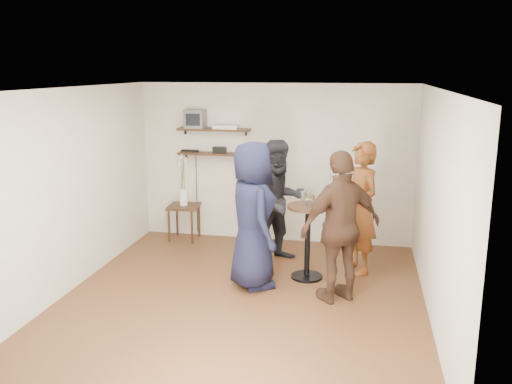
{
  "coord_description": "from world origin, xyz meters",
  "views": [
    {
      "loc": [
        1.41,
        -6.16,
        2.83
      ],
      "look_at": [
        0.1,
        0.4,
        1.3
      ],
      "focal_mm": 38.0,
      "sensor_mm": 36.0,
      "label": 1
    }
  ],
  "objects_px": {
    "radio": "(220,150)",
    "person_brown": "(341,227)",
    "person_navy": "(252,215)",
    "drinks_table": "(308,232)",
    "dvd_deck": "(226,127)",
    "side_table": "(184,211)",
    "person_dark": "(280,201)",
    "person_plaid": "(360,208)",
    "crt_monitor": "(196,119)"
  },
  "relations": [
    {
      "from": "radio",
      "to": "person_brown",
      "type": "relative_size",
      "value": 0.12
    },
    {
      "from": "drinks_table",
      "to": "person_brown",
      "type": "xyz_separation_m",
      "value": [
        0.47,
        -0.64,
        0.28
      ]
    },
    {
      "from": "person_brown",
      "to": "person_navy",
      "type": "bearing_deg",
      "value": -47.91
    },
    {
      "from": "radio",
      "to": "person_plaid",
      "type": "bearing_deg",
      "value": -25.4
    },
    {
      "from": "drinks_table",
      "to": "person_plaid",
      "type": "bearing_deg",
      "value": 29.81
    },
    {
      "from": "person_plaid",
      "to": "person_dark",
      "type": "xyz_separation_m",
      "value": [
        -1.17,
        0.23,
        -0.02
      ]
    },
    {
      "from": "person_dark",
      "to": "person_plaid",
      "type": "bearing_deg",
      "value": -48.94
    },
    {
      "from": "drinks_table",
      "to": "person_dark",
      "type": "xyz_separation_m",
      "value": [
        -0.48,
        0.63,
        0.25
      ]
    },
    {
      "from": "dvd_deck",
      "to": "person_brown",
      "type": "relative_size",
      "value": 0.21
    },
    {
      "from": "radio",
      "to": "drinks_table",
      "type": "bearing_deg",
      "value": -42.56
    },
    {
      "from": "side_table",
      "to": "person_brown",
      "type": "relative_size",
      "value": 0.31
    },
    {
      "from": "person_plaid",
      "to": "drinks_table",
      "type": "bearing_deg",
      "value": -90.0
    },
    {
      "from": "person_navy",
      "to": "radio",
      "type": "bearing_deg",
      "value": -3.96
    },
    {
      "from": "person_navy",
      "to": "person_brown",
      "type": "distance_m",
      "value": 1.18
    },
    {
      "from": "crt_monitor",
      "to": "person_dark",
      "type": "height_order",
      "value": "crt_monitor"
    },
    {
      "from": "person_plaid",
      "to": "person_dark",
      "type": "bearing_deg",
      "value": -131.06
    },
    {
      "from": "side_table",
      "to": "person_plaid",
      "type": "relative_size",
      "value": 0.32
    },
    {
      "from": "radio",
      "to": "person_navy",
      "type": "height_order",
      "value": "person_navy"
    },
    {
      "from": "person_brown",
      "to": "dvd_deck",
      "type": "bearing_deg",
      "value": -83.41
    },
    {
      "from": "person_plaid",
      "to": "person_navy",
      "type": "height_order",
      "value": "person_navy"
    },
    {
      "from": "crt_monitor",
      "to": "drinks_table",
      "type": "height_order",
      "value": "crt_monitor"
    },
    {
      "from": "side_table",
      "to": "person_navy",
      "type": "height_order",
      "value": "person_navy"
    },
    {
      "from": "side_table",
      "to": "crt_monitor",
      "type": "bearing_deg",
      "value": 42.87
    },
    {
      "from": "person_plaid",
      "to": "person_navy",
      "type": "bearing_deg",
      "value": -89.71
    },
    {
      "from": "person_plaid",
      "to": "person_brown",
      "type": "relative_size",
      "value": 0.99
    },
    {
      "from": "person_navy",
      "to": "person_brown",
      "type": "relative_size",
      "value": 1.02
    },
    {
      "from": "dvd_deck",
      "to": "drinks_table",
      "type": "height_order",
      "value": "dvd_deck"
    },
    {
      "from": "person_plaid",
      "to": "person_brown",
      "type": "bearing_deg",
      "value": -41.79
    },
    {
      "from": "radio",
      "to": "person_navy",
      "type": "distance_m",
      "value": 2.19
    },
    {
      "from": "person_brown",
      "to": "side_table",
      "type": "bearing_deg",
      "value": -72.36
    },
    {
      "from": "side_table",
      "to": "drinks_table",
      "type": "relative_size",
      "value": 0.57
    },
    {
      "from": "crt_monitor",
      "to": "dvd_deck",
      "type": "bearing_deg",
      "value": 0.0
    },
    {
      "from": "dvd_deck",
      "to": "side_table",
      "type": "relative_size",
      "value": 0.67
    },
    {
      "from": "dvd_deck",
      "to": "person_dark",
      "type": "bearing_deg",
      "value": -40.25
    },
    {
      "from": "dvd_deck",
      "to": "person_dark",
      "type": "xyz_separation_m",
      "value": [
        1.02,
        -0.87,
        -0.99
      ]
    },
    {
      "from": "drinks_table",
      "to": "person_plaid",
      "type": "xyz_separation_m",
      "value": [
        0.69,
        0.39,
        0.26
      ]
    },
    {
      "from": "dvd_deck",
      "to": "person_plaid",
      "type": "distance_m",
      "value": 2.64
    },
    {
      "from": "radio",
      "to": "drinks_table",
      "type": "xyz_separation_m",
      "value": [
        1.63,
        -1.49,
        -0.85
      ]
    },
    {
      "from": "dvd_deck",
      "to": "person_navy",
      "type": "xyz_separation_m",
      "value": [
        0.82,
        -1.89,
        -0.93
      ]
    },
    {
      "from": "side_table",
      "to": "person_navy",
      "type": "distance_m",
      "value": 2.35
    },
    {
      "from": "person_dark",
      "to": "drinks_table",
      "type": "bearing_deg",
      "value": -90.0
    },
    {
      "from": "drinks_table",
      "to": "side_table",
      "type": "bearing_deg",
      "value": 149.21
    },
    {
      "from": "drinks_table",
      "to": "person_dark",
      "type": "relative_size",
      "value": 0.57
    },
    {
      "from": "person_navy",
      "to": "side_table",
      "type": "bearing_deg",
      "value": 11.23
    },
    {
      "from": "side_table",
      "to": "person_plaid",
      "type": "height_order",
      "value": "person_plaid"
    },
    {
      "from": "dvd_deck",
      "to": "person_plaid",
      "type": "relative_size",
      "value": 0.22
    },
    {
      "from": "person_navy",
      "to": "person_brown",
      "type": "xyz_separation_m",
      "value": [
        1.15,
        -0.24,
        -0.02
      ]
    },
    {
      "from": "person_dark",
      "to": "person_navy",
      "type": "height_order",
      "value": "person_navy"
    },
    {
      "from": "crt_monitor",
      "to": "person_navy",
      "type": "relative_size",
      "value": 0.17
    },
    {
      "from": "person_brown",
      "to": "drinks_table",
      "type": "bearing_deg",
      "value": -90.0
    }
  ]
}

